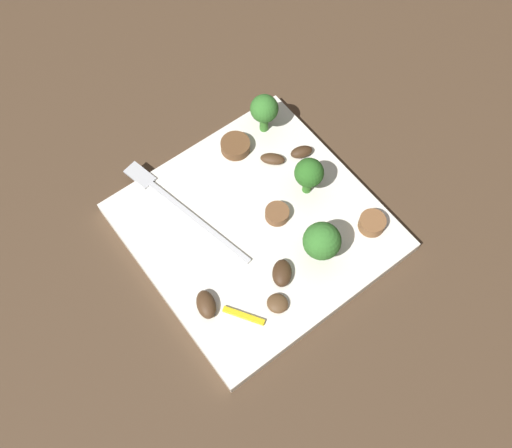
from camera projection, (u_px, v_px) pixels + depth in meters
ground_plane at (256, 230)px, 0.63m from camera, size 1.40×1.40×0.00m
plate at (256, 227)px, 0.62m from camera, size 0.25×0.25×0.02m
fork at (177, 205)px, 0.63m from camera, size 0.18×0.05×0.00m
broccoli_floret_0 at (264, 110)px, 0.64m from camera, size 0.03×0.03×0.05m
broccoli_floret_1 at (322, 241)px, 0.57m from camera, size 0.04×0.04×0.05m
broccoli_floret_2 at (310, 174)px, 0.60m from camera, size 0.03×0.03×0.05m
sausage_slice_0 at (235, 146)px, 0.65m from camera, size 0.04×0.04×0.01m
sausage_slice_1 at (277, 214)px, 0.62m from camera, size 0.03×0.03×0.01m
sausage_slice_2 at (372, 223)px, 0.61m from camera, size 0.04×0.04×0.01m
mushroom_0 at (206, 304)px, 0.57m from camera, size 0.04×0.03×0.01m
mushroom_1 at (278, 303)px, 0.57m from camera, size 0.03×0.03×0.01m
mushroom_2 at (273, 159)px, 0.65m from camera, size 0.03×0.03×0.01m
mushroom_3 at (282, 273)px, 0.58m from camera, size 0.04×0.03×0.01m
mushroom_4 at (302, 152)px, 0.65m from camera, size 0.02×0.03×0.01m
pepper_strip_1 at (244, 316)px, 0.57m from camera, size 0.04×0.03×0.00m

